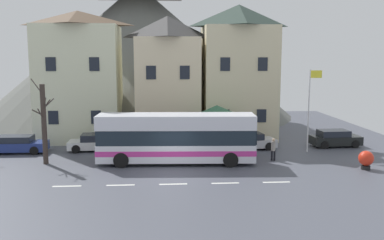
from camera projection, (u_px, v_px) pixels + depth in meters
The scene contains 18 objects.
ground_plane at pixel (173, 174), 26.41m from camera, with size 40.00×60.00×0.07m.
townhouse_00 at pixel (80, 77), 36.55m from camera, with size 6.84×5.28×11.10m.
townhouse_01 at pixel (168, 78), 37.24m from camera, with size 5.47×5.64×10.72m.
townhouse_02 at pixel (238, 72), 37.51m from camera, with size 6.21×5.53×11.72m.
hilltop_castle at pixel (138, 47), 53.31m from camera, with size 38.16×38.16×23.17m.
transit_bus at pixel (176, 139), 28.84m from camera, with size 10.75×2.99×3.38m.
bus_shelter at pixel (217, 112), 33.13m from camera, with size 3.60×3.60×3.49m.
parked_car_00 at pixel (96, 142), 32.94m from camera, with size 4.07×2.01×1.30m.
parked_car_01 at pixel (335, 138), 34.44m from camera, with size 4.01×2.04×1.35m.
parked_car_02 at pixel (17, 144), 32.16m from camera, with size 4.28×1.83×1.31m.
parked_car_03 at pixel (247, 141), 33.47m from camera, with size 4.51×2.39×1.28m.
pedestrian_00 at pixel (273, 148), 29.67m from camera, with size 0.30×0.29×1.59m.
pedestrian_01 at pixel (226, 143), 31.01m from camera, with size 0.33×0.33×1.65m.
pedestrian_02 at pixel (253, 145), 30.98m from camera, with size 0.34×0.31×1.54m.
public_bench at pixel (204, 138), 35.74m from camera, with size 1.63×0.48×0.87m.
flagpole at pixel (310, 104), 31.94m from camera, with size 0.95×0.10×6.29m.
harbour_buoy at pixel (366, 159), 27.37m from camera, with size 0.97×0.97×1.22m.
bare_tree_01 at pixel (44, 123), 28.51m from camera, with size 1.45×1.20×5.81m.
Camera 1 is at (-0.45, -25.65, 7.20)m, focal length 39.69 mm.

